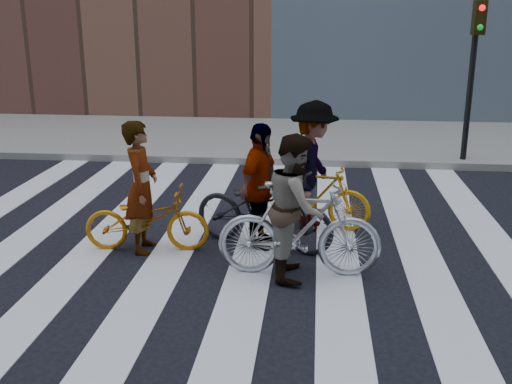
% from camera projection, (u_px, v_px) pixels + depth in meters
% --- Properties ---
extents(ground, '(100.00, 100.00, 0.00)m').
position_uv_depth(ground, '(211.00, 258.00, 7.86)').
color(ground, black).
rests_on(ground, ground).
extents(sidewalk_far, '(100.00, 5.00, 0.15)m').
position_uv_depth(sidewalk_far, '(263.00, 138.00, 14.99)').
color(sidewalk_far, gray).
rests_on(sidewalk_far, ground).
extents(zebra_crosswalk, '(8.25, 10.00, 0.01)m').
position_uv_depth(zebra_crosswalk, '(211.00, 258.00, 7.86)').
color(zebra_crosswalk, silver).
rests_on(zebra_crosswalk, ground).
extents(traffic_signal, '(0.22, 0.42, 3.33)m').
position_uv_depth(traffic_signal, '(474.00, 55.00, 11.85)').
color(traffic_signal, black).
rests_on(traffic_signal, ground).
extents(bike_yellow_left, '(1.71, 0.71, 0.88)m').
position_uv_depth(bike_yellow_left, '(147.00, 219.00, 8.01)').
color(bike_yellow_left, '#C6720B').
rests_on(bike_yellow_left, ground).
extents(bike_silver_mid, '(1.99, 0.61, 1.19)m').
position_uv_depth(bike_silver_mid, '(299.00, 229.00, 7.19)').
color(bike_silver_mid, '#B7BAC2').
rests_on(bike_silver_mid, ground).
extents(bike_yellow_right, '(1.70, 0.80, 0.98)m').
position_uv_depth(bike_yellow_right, '(316.00, 196.00, 8.84)').
color(bike_yellow_right, orange).
rests_on(bike_yellow_right, ground).
extents(bike_dark_rear, '(2.14, 1.34, 1.06)m').
position_uv_depth(bike_dark_rear, '(263.00, 210.00, 8.10)').
color(bike_dark_rear, black).
rests_on(bike_dark_rear, ground).
extents(rider_left, '(0.47, 0.68, 1.77)m').
position_uv_depth(rider_left, '(141.00, 187.00, 7.89)').
color(rider_left, slate).
rests_on(rider_left, ground).
extents(rider_mid, '(0.69, 0.87, 1.76)m').
position_uv_depth(rider_mid, '(296.00, 207.00, 7.12)').
color(rider_mid, slate).
rests_on(rider_mid, ground).
extents(rider_right, '(0.95, 1.35, 1.90)m').
position_uv_depth(rider_right, '(313.00, 166.00, 8.71)').
color(rider_right, slate).
rests_on(rider_right, ground).
extents(rider_rear, '(0.73, 1.09, 1.72)m').
position_uv_depth(rider_rear, '(260.00, 187.00, 8.01)').
color(rider_rear, slate).
rests_on(rider_rear, ground).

